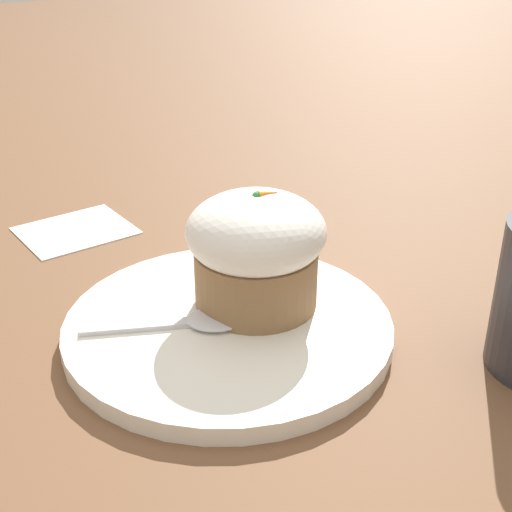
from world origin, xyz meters
name	(u,v)px	position (x,y,z in m)	size (l,w,h in m)	color
ground_plane	(228,335)	(0.00, 0.00, 0.00)	(4.00, 4.00, 0.00)	brown
dessert_plate	(228,327)	(0.00, 0.00, 0.01)	(0.25, 0.25, 0.01)	white
carrot_cake	(256,249)	(0.03, 0.01, 0.06)	(0.11, 0.11, 0.09)	olive
spoon	(199,320)	(-0.02, 0.00, 0.02)	(0.12, 0.06, 0.01)	silver
paper_napkin	(76,230)	(-0.05, 0.24, 0.00)	(0.11, 0.10, 0.00)	white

